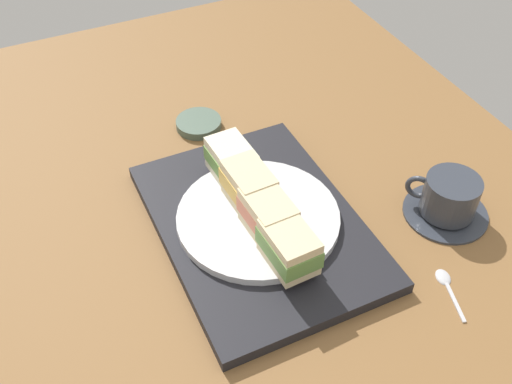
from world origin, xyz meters
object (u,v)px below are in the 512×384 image
(sandwich_farmost, at_px, (290,246))
(sandwich_inner_far, at_px, (268,215))
(sandwich_inner_near, at_px, (249,186))
(sandwich_plate, at_px, (258,218))
(coffee_cup, at_px, (449,199))
(sandwich_nearmost, at_px, (231,161))
(small_sauce_dish, at_px, (199,124))
(teaspoon, at_px, (447,282))

(sandwich_farmost, bearing_deg, sandwich_inner_far, -179.09)
(sandwich_farmost, bearing_deg, sandwich_inner_near, -179.09)
(sandwich_plate, xyz_separation_m, sandwich_inner_far, (0.03, 0.00, 0.03))
(sandwich_farmost, bearing_deg, coffee_cup, 90.61)
(sandwich_nearmost, xyz_separation_m, sandwich_inner_near, (0.06, 0.00, 0.00))
(sandwich_farmost, xyz_separation_m, coffee_cup, (-0.00, 0.27, -0.03))
(sandwich_plate, xyz_separation_m, sandwich_inner_near, (-0.03, -0.00, 0.04))
(small_sauce_dish, bearing_deg, sandwich_nearmost, -3.91)
(coffee_cup, distance_m, small_sauce_dish, 0.44)
(sandwich_nearmost, height_order, teaspoon, sandwich_nearmost)
(sandwich_plate, distance_m, sandwich_nearmost, 0.10)
(sandwich_farmost, distance_m, teaspoon, 0.22)
(small_sauce_dish, bearing_deg, sandwich_inner_far, -1.89)
(coffee_cup, height_order, small_sauce_dish, coffee_cup)
(sandwich_inner_near, distance_m, teaspoon, 0.30)
(teaspoon, bearing_deg, sandwich_inner_near, -140.55)
(sandwich_inner_far, xyz_separation_m, coffee_cup, (0.06, 0.27, -0.03))
(sandwich_inner_near, bearing_deg, sandwich_farmost, 0.91)
(sandwich_plate, height_order, sandwich_farmost, sandwich_farmost)
(sandwich_nearmost, xyz_separation_m, sandwich_farmost, (0.19, 0.00, 0.00))
(sandwich_farmost, distance_m, small_sauce_dish, 0.36)
(sandwich_inner_near, distance_m, small_sauce_dish, 0.24)
(sandwich_inner_far, height_order, sandwich_farmost, sandwich_inner_far)
(sandwich_nearmost, distance_m, small_sauce_dish, 0.18)
(sandwich_plate, relative_size, small_sauce_dish, 2.97)
(sandwich_inner_near, relative_size, teaspoon, 0.99)
(small_sauce_dish, xyz_separation_m, teaspoon, (0.46, 0.18, -0.00))
(sandwich_inner_near, relative_size, sandwich_inner_far, 1.00)
(sandwich_nearmost, distance_m, coffee_cup, 0.33)
(sandwich_plate, bearing_deg, sandwich_nearmost, -179.09)
(sandwich_inner_near, relative_size, coffee_cup, 0.69)
(sandwich_nearmost, relative_size, coffee_cup, 0.65)
(sandwich_inner_near, height_order, small_sauce_dish, sandwich_inner_near)
(small_sauce_dish, bearing_deg, sandwich_inner_near, -2.63)
(sandwich_plate, xyz_separation_m, small_sauce_dish, (-0.26, 0.01, -0.02))
(sandwich_inner_far, bearing_deg, sandwich_plate, -179.09)
(sandwich_farmost, xyz_separation_m, teaspoon, (0.10, 0.19, -0.06))
(sandwich_farmost, height_order, small_sauce_dish, sandwich_farmost)
(sandwich_inner_far, distance_m, coffee_cup, 0.27)
(sandwich_plate, bearing_deg, coffee_cup, 71.35)
(teaspoon, bearing_deg, sandwich_farmost, -119.26)
(coffee_cup, bearing_deg, sandwich_inner_far, -102.51)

